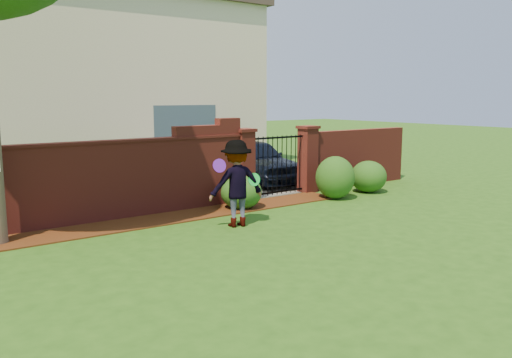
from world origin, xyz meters
TOP-DOWN VIEW (x-y plane):
  - ground at (0.00, 0.00)m, footprint 80.00×80.00m
  - mulch_bed at (-0.95, 3.34)m, footprint 11.10×1.08m
  - brick_wall at (-2.01, 4.00)m, footprint 8.70×0.31m
  - brick_wall_return at (6.60, 4.00)m, footprint 4.00×0.25m
  - pillar_left at (2.40, 4.00)m, footprint 0.50×0.50m
  - pillar_right at (4.60, 4.00)m, footprint 0.50×0.50m
  - iron_gate at (3.50, 4.00)m, footprint 1.78×0.03m
  - driveway at (3.50, 8.00)m, footprint 3.20×8.00m
  - house at (1.00, 12.00)m, footprint 12.40×6.40m
  - car at (4.38, 6.11)m, footprint 1.93×4.17m
  - shrub_left at (1.77, 3.23)m, footprint 0.99×0.99m
  - shrub_middle at (4.51, 2.81)m, footprint 1.03×1.03m
  - shrub_right at (5.95, 2.93)m, footprint 1.01×1.01m
  - man at (0.71, 1.88)m, footprint 1.29×0.91m
  - frisbee_purple at (0.26, 1.84)m, footprint 0.29×0.13m
  - frisbee_green at (1.04, 1.73)m, footprint 0.28×0.10m

SIDE VIEW (x-z plane):
  - ground at x=0.00m, z-range -0.01..0.00m
  - driveway at x=3.50m, z-range 0.00..0.01m
  - mulch_bed at x=-0.95m, z-range 0.00..0.03m
  - shrub_left at x=1.77m, z-range 0.00..0.81m
  - shrub_right at x=5.95m, z-range 0.00..0.90m
  - shrub_middle at x=4.51m, z-range 0.00..1.14m
  - car at x=4.38m, z-range 0.00..1.38m
  - brick_wall_return at x=6.60m, z-range 0.00..1.70m
  - iron_gate at x=3.50m, z-range 0.05..1.65m
  - man at x=0.71m, z-range 0.00..1.81m
  - brick_wall at x=-2.01m, z-range -0.15..2.01m
  - pillar_left at x=2.40m, z-range 0.02..1.90m
  - pillar_right at x=4.60m, z-range 0.02..1.90m
  - frisbee_green at x=1.04m, z-range 0.84..1.12m
  - frisbee_purple at x=0.26m, z-range 1.18..1.46m
  - house at x=1.00m, z-range 0.01..6.31m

